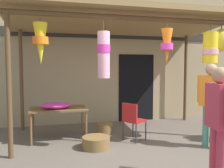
{
  "coord_description": "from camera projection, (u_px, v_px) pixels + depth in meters",
  "views": [
    {
      "loc": [
        -1.75,
        -4.36,
        1.64
      ],
      "look_at": [
        -0.26,
        1.39,
        1.21
      ],
      "focal_mm": 39.04,
      "sensor_mm": 36.0,
      "label": 1
    }
  ],
  "objects": [
    {
      "name": "customer_foreground",
      "position": [
        211.0,
        98.0,
        4.87
      ],
      "size": [
        0.36,
        0.55,
        1.69
      ],
      "color": "#4C8E7A",
      "rests_on": "ground_plane"
    },
    {
      "name": "folding_chair",
      "position": [
        132.0,
        118.0,
        5.35
      ],
      "size": [
        0.55,
        0.55,
        0.84
      ],
      "color": "#AD1E1E",
      "rests_on": "ground_plane"
    },
    {
      "name": "market_stall_canopy",
      "position": [
        125.0,
        27.0,
        5.62
      ],
      "size": [
        5.2,
        2.51,
        2.87
      ],
      "color": "brown",
      "rests_on": "ground_plane"
    },
    {
      "name": "wicker_basket_spare",
      "position": [
        105.0,
        129.0,
        5.94
      ],
      "size": [
        0.4,
        0.4,
        0.25
      ],
      "primitive_type": "cylinder",
      "color": "brown",
      "rests_on": "ground_plane"
    },
    {
      "name": "passerby_at_right",
      "position": [
        219.0,
        117.0,
        3.29
      ],
      "size": [
        0.29,
        0.59,
        1.63
      ],
      "color": "#B23347",
      "rests_on": "ground_plane"
    },
    {
      "name": "shop_facade",
      "position": [
        110.0,
        52.0,
        7.22
      ],
      "size": [
        9.38,
        0.29,
        4.14
      ],
      "color": "#9E8966",
      "rests_on": "ground_plane"
    },
    {
      "name": "wicker_basket_by_table",
      "position": [
        96.0,
        142.0,
        4.88
      ],
      "size": [
        0.56,
        0.56,
        0.23
      ],
      "primitive_type": "cylinder",
      "color": "brown",
      "rests_on": "ground_plane"
    },
    {
      "name": "display_table",
      "position": [
        58.0,
        111.0,
        5.45
      ],
      "size": [
        1.25,
        0.75,
        0.71
      ],
      "color": "brown",
      "rests_on": "ground_plane"
    },
    {
      "name": "ground_plane",
      "position": [
        143.0,
        150.0,
        4.76
      ],
      "size": [
        30.0,
        30.0,
        0.0
      ],
      "primitive_type": "plane",
      "color": "#60564C"
    },
    {
      "name": "flower_heap_on_table",
      "position": [
        56.0,
        105.0,
        5.36
      ],
      "size": [
        0.64,
        0.44,
        0.14
      ],
      "color": "#D13399",
      "rests_on": "display_table"
    }
  ]
}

